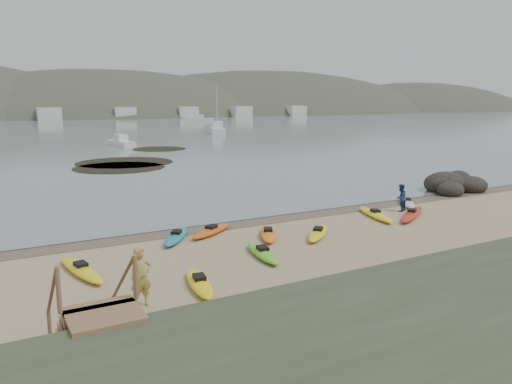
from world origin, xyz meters
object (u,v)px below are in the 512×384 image
stairs (91,329)px  person_east (401,198)px  rock_cluster (454,188)px  person_west (141,277)px

stairs → person_east: stairs is taller
stairs → rock_cluster: bearing=23.9°
stairs → person_west: size_ratio=1.39×
person_east → rock_cluster: 8.86m
stairs → person_west: (2.12, 3.10, -0.08)m
person_east → rock_cluster: size_ratio=0.31×
person_west → rock_cluster: size_ratio=0.38×
stairs → person_east: size_ratio=1.68×
stairs → person_west: stairs is taller
stairs → person_east: 21.38m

